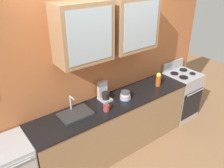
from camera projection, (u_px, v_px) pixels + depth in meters
ground_plane at (114, 148)px, 4.02m from camera, size 10.00×10.00×0.00m
back_wall_unit at (103, 59)px, 3.51m from camera, size 4.33×0.47×2.72m
counter at (114, 126)px, 3.80m from camera, size 2.70×0.61×0.92m
stove_range at (180, 94)px, 4.69m from camera, size 0.60×0.62×1.10m
sink_faucet at (76, 114)px, 3.28m from camera, size 0.45×0.31×0.26m
bowl_stack at (125, 95)px, 3.65m from camera, size 0.17×0.17×0.13m
vase at (158, 79)px, 4.00m from camera, size 0.08×0.08×0.24m
cup_near_sink at (106, 108)px, 3.36m from camera, size 0.13×0.09×0.10m
coffee_maker at (104, 93)px, 3.61m from camera, size 0.17×0.20×0.29m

